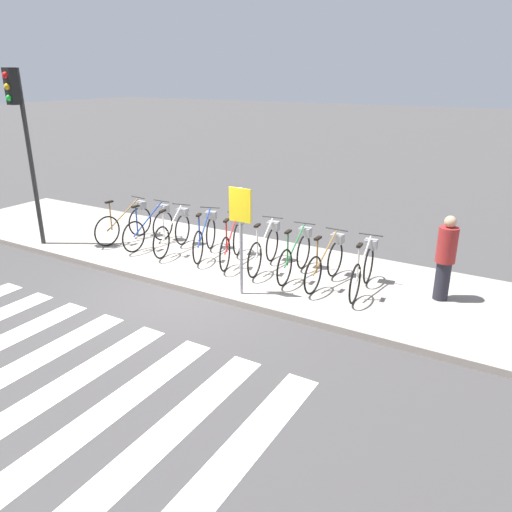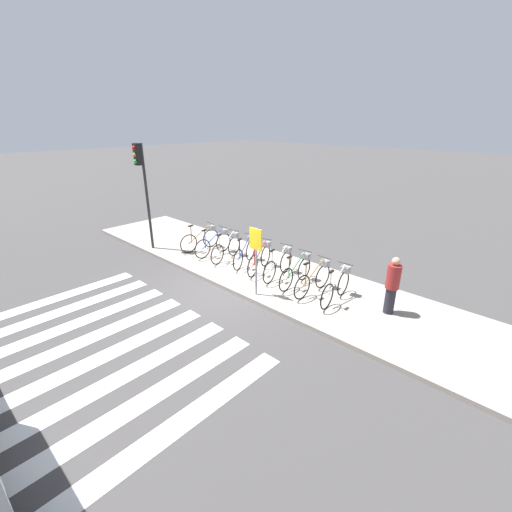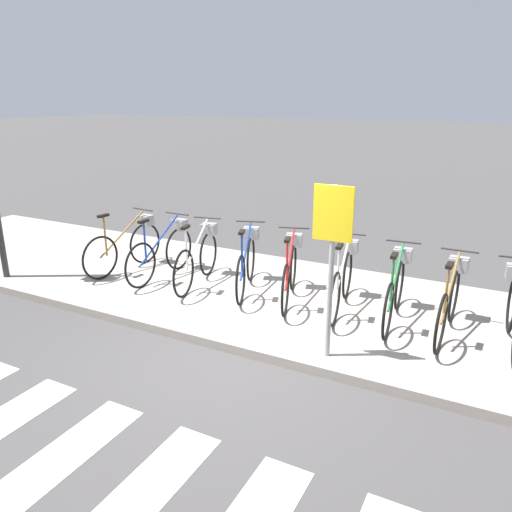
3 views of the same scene
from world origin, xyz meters
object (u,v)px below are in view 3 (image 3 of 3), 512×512
parked_bicycle_4 (290,269)px  parked_bicycle_6 (396,288)px  parked_bicycle_0 (127,244)px  parked_bicycle_1 (164,250)px  sign_post (332,243)px  parked_bicycle_2 (199,256)px  parked_bicycle_5 (343,277)px  parked_bicycle_3 (247,261)px  parked_bicycle_7 (450,299)px

parked_bicycle_4 → parked_bicycle_6: bearing=-0.8°
parked_bicycle_0 → parked_bicycle_1: size_ratio=1.00×
parked_bicycle_0 → parked_bicycle_1: (0.77, 0.01, 0.00)m
parked_bicycle_0 → parked_bicycle_1: same height
parked_bicycle_6 → sign_post: 1.68m
parked_bicycle_0 → parked_bicycle_2: 1.46m
parked_bicycle_1 → sign_post: (3.31, -1.30, 0.90)m
parked_bicycle_2 → parked_bicycle_5: same height
parked_bicycle_1 → parked_bicycle_5: size_ratio=1.01×
parked_bicycle_1 → parked_bicycle_4: same height
parked_bicycle_6 → sign_post: size_ratio=0.87×
parked_bicycle_0 → parked_bicycle_4: (3.01, 0.07, 0.00)m
parked_bicycle_4 → parked_bicycle_2: bearing=-177.5°
parked_bicycle_5 → parked_bicycle_3: bearing=179.5°
parked_bicycle_6 → parked_bicycle_5: bearing=175.4°
parked_bicycle_3 → parked_bicycle_4: bearing=-4.0°
parked_bicycle_4 → sign_post: 1.95m
sign_post → parked_bicycle_7: bearing=48.0°
parked_bicycle_0 → parked_bicycle_2: bearing=-0.1°
parked_bicycle_1 → parked_bicycle_6: bearing=0.6°
parked_bicycle_6 → parked_bicycle_3: bearing=178.1°
parked_bicycle_3 → parked_bicycle_7: (2.96, -0.15, 0.00)m
parked_bicycle_3 → parked_bicycle_0: bearing=-177.0°
parked_bicycle_6 → parked_bicycle_4: bearing=179.2°
parked_bicycle_1 → parked_bicycle_6: size_ratio=1.00×
parked_bicycle_3 → parked_bicycle_5: bearing=-0.5°
parked_bicycle_0 → parked_bicycle_6: bearing=0.6°
parked_bicycle_6 → sign_post: bearing=-108.9°
parked_bicycle_0 → parked_bicycle_3: size_ratio=1.05×
parked_bicycle_0 → parked_bicycle_1: 0.77m
parked_bicycle_0 → parked_bicycle_5: bearing=1.6°
parked_bicycle_6 → parked_bicycle_7: 0.69m
parked_bicycle_5 → parked_bicycle_7: size_ratio=0.99×
parked_bicycle_7 → parked_bicycle_4: bearing=177.6°
parked_bicycle_1 → sign_post: size_ratio=0.87×
parked_bicycle_3 → parked_bicycle_7: bearing=-2.8°
parked_bicycle_2 → parked_bicycle_3: same height
parked_bicycle_0 → parked_bicycle_7: size_ratio=1.00×
parked_bicycle_3 → parked_bicycle_6: 2.27m
parked_bicycle_7 → parked_bicycle_6: bearing=174.0°
sign_post → parked_bicycle_6: bearing=71.1°
parked_bicycle_2 → sign_post: bearing=-26.3°
parked_bicycle_1 → parked_bicycle_2: bearing=-0.7°
parked_bicycle_5 → parked_bicycle_7: bearing=-5.3°
parked_bicycle_3 → parked_bicycle_4: size_ratio=0.99×
parked_bicycle_0 → parked_bicycle_3: bearing=3.0°
parked_bicycle_1 → parked_bicycle_2: 0.69m
parked_bicycle_4 → parked_bicycle_7: bearing=-2.4°
parked_bicycle_1 → parked_bicycle_7: size_ratio=1.00×
parked_bicycle_0 → sign_post: sign_post is taller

